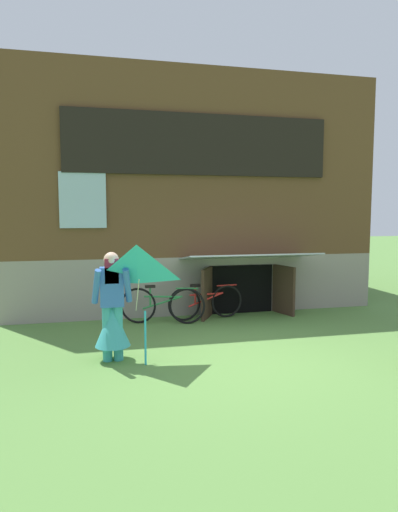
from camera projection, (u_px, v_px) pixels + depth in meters
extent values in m
plane|color=#56843D|center=(246.00, 360.00, 6.59)|extent=(60.00, 60.00, 0.00)
cube|color=gray|center=(179.00, 271.00, 11.87)|extent=(8.13, 5.00, 1.25)
cube|color=brown|center=(178.00, 173.00, 11.61)|extent=(8.13, 5.00, 3.96)
cube|color=black|center=(200.00, 145.00, 9.11)|extent=(5.54, 0.08, 1.25)
cube|color=#9EB7C6|center=(200.00, 145.00, 9.13)|extent=(5.38, 0.04, 1.13)
cube|color=#9EB7C6|center=(83.00, 200.00, 8.70)|extent=(0.90, 0.06, 1.10)
cube|color=black|center=(242.00, 289.00, 9.65)|extent=(1.40, 0.03, 1.05)
cube|color=#3D2B1E|center=(207.00, 293.00, 9.18)|extent=(0.39, 0.64, 1.05)
cube|color=#3D2B1E|center=(283.00, 290.00, 9.56)|extent=(0.27, 0.69, 1.05)
cube|color=#999EA8|center=(250.00, 256.00, 9.05)|extent=(2.77, 1.09, 0.18)
cylinder|color=teal|center=(107.00, 334.00, 6.51)|extent=(0.14, 0.14, 0.82)
cylinder|color=teal|center=(118.00, 333.00, 6.55)|extent=(0.14, 0.14, 0.82)
cone|color=teal|center=(113.00, 325.00, 6.52)|extent=(0.52, 0.52, 0.61)
cube|color=#3366B7|center=(112.00, 287.00, 6.46)|extent=(0.34, 0.20, 0.58)
cylinder|color=#3366B7|center=(96.00, 287.00, 6.31)|extent=(0.17, 0.33, 0.54)
cylinder|color=#3366B7|center=(127.00, 285.00, 6.41)|extent=(0.17, 0.33, 0.54)
cube|color=maroon|center=(112.00, 271.00, 6.38)|extent=(0.20, 0.08, 0.36)
sphere|color=#D8AD8E|center=(111.00, 260.00, 6.42)|extent=(0.22, 0.22, 0.22)
pyramid|color=#2DB2CC|center=(137.00, 275.00, 5.99)|extent=(0.98, 0.73, 0.64)
cylinder|color=beige|center=(137.00, 296.00, 6.31)|extent=(0.01, 0.56, 0.56)
cylinder|color=#2DB2CC|center=(145.00, 338.00, 6.34)|extent=(0.03, 0.03, 0.79)
torus|color=black|center=(227.00, 301.00, 9.24)|extent=(0.69, 0.12, 0.69)
torus|color=black|center=(184.00, 304.00, 8.94)|extent=(0.69, 0.12, 0.69)
cylinder|color=red|center=(206.00, 294.00, 9.07)|extent=(0.70, 0.11, 0.04)
cylinder|color=red|center=(206.00, 300.00, 9.08)|extent=(0.76, 0.12, 0.28)
cylinder|color=red|center=(195.00, 295.00, 9.00)|extent=(0.04, 0.04, 0.38)
cube|color=black|center=(195.00, 286.00, 8.98)|extent=(0.20, 0.08, 0.05)
cylinder|color=red|center=(227.00, 285.00, 9.21)|extent=(0.44, 0.08, 0.03)
torus|color=black|center=(187.00, 306.00, 8.70)|extent=(0.70, 0.23, 0.71)
torus|color=black|center=(138.00, 306.00, 8.74)|extent=(0.70, 0.23, 0.71)
cylinder|color=#287A3D|center=(163.00, 297.00, 8.70)|extent=(0.71, 0.23, 0.04)
cylinder|color=#287A3D|center=(163.00, 302.00, 8.71)|extent=(0.78, 0.25, 0.29)
cylinder|color=#287A3D|center=(150.00, 297.00, 8.71)|extent=(0.04, 0.04, 0.40)
cube|color=black|center=(150.00, 286.00, 8.69)|extent=(0.20, 0.08, 0.05)
cylinder|color=#287A3D|center=(187.00, 288.00, 8.66)|extent=(0.43, 0.14, 0.03)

